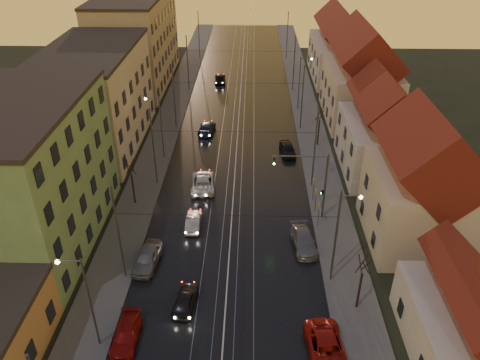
# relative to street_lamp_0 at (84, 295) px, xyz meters

# --- Properties ---
(road) EXTENTS (16.00, 120.00, 0.04)m
(road) POSITION_rel_street_lamp_0_xyz_m (9.10, 38.00, -4.87)
(road) COLOR black
(road) RESTS_ON ground
(sidewalk_left) EXTENTS (4.00, 120.00, 0.15)m
(sidewalk_left) POSITION_rel_street_lamp_0_xyz_m (-0.90, 38.00, -4.81)
(sidewalk_left) COLOR #4C4C4C
(sidewalk_left) RESTS_ON ground
(sidewalk_right) EXTENTS (4.00, 120.00, 0.15)m
(sidewalk_right) POSITION_rel_street_lamp_0_xyz_m (19.10, 38.00, -4.81)
(sidewalk_right) COLOR #4C4C4C
(sidewalk_right) RESTS_ON ground
(tram_rail_0) EXTENTS (0.06, 120.00, 0.03)m
(tram_rail_0) POSITION_rel_street_lamp_0_xyz_m (6.90, 38.00, -4.83)
(tram_rail_0) COLOR gray
(tram_rail_0) RESTS_ON road
(tram_rail_1) EXTENTS (0.06, 120.00, 0.03)m
(tram_rail_1) POSITION_rel_street_lamp_0_xyz_m (8.33, 38.00, -4.83)
(tram_rail_1) COLOR gray
(tram_rail_1) RESTS_ON road
(tram_rail_2) EXTENTS (0.06, 120.00, 0.03)m
(tram_rail_2) POSITION_rel_street_lamp_0_xyz_m (9.87, 38.00, -4.83)
(tram_rail_2) COLOR gray
(tram_rail_2) RESTS_ON road
(tram_rail_3) EXTENTS (0.06, 120.00, 0.03)m
(tram_rail_3) POSITION_rel_street_lamp_0_xyz_m (11.30, 38.00, -4.83)
(tram_rail_3) COLOR gray
(tram_rail_3) RESTS_ON road
(apartment_left_1) EXTENTS (10.00, 18.00, 13.00)m
(apartment_left_1) POSITION_rel_street_lamp_0_xyz_m (-8.40, 12.00, 1.61)
(apartment_left_1) COLOR #5D8454
(apartment_left_1) RESTS_ON ground
(apartment_left_2) EXTENTS (10.00, 20.00, 12.00)m
(apartment_left_2) POSITION_rel_street_lamp_0_xyz_m (-8.40, 32.00, 1.11)
(apartment_left_2) COLOR #B8B18E
(apartment_left_2) RESTS_ON ground
(apartment_left_3) EXTENTS (10.00, 24.00, 14.00)m
(apartment_left_3) POSITION_rel_street_lamp_0_xyz_m (-8.40, 56.00, 2.11)
(apartment_left_3) COLOR #9E8966
(apartment_left_3) RESTS_ON ground
(house_right_0) EXTENTS (8.16, 10.20, 5.80)m
(house_right_0) POSITION_rel_street_lamp_0_xyz_m (26.10, 0.00, -1.96)
(house_right_0) COLOR beige
(house_right_0) RESTS_ON ground
(house_right_1) EXTENTS (8.67, 10.20, 10.80)m
(house_right_1) POSITION_rel_street_lamp_0_xyz_m (26.10, 13.00, 0.56)
(house_right_1) COLOR beige
(house_right_1) RESTS_ON ground
(house_right_2) EXTENTS (9.18, 12.24, 9.20)m
(house_right_2) POSITION_rel_street_lamp_0_xyz_m (26.10, 26.00, -0.24)
(house_right_2) COLOR beige
(house_right_2) RESTS_ON ground
(house_right_3) EXTENTS (9.18, 14.28, 11.50)m
(house_right_3) POSITION_rel_street_lamp_0_xyz_m (26.10, 41.00, 0.92)
(house_right_3) COLOR beige
(house_right_3) RESTS_ON ground
(house_right_4) EXTENTS (9.18, 16.32, 10.00)m
(house_right_4) POSITION_rel_street_lamp_0_xyz_m (26.10, 59.00, 0.16)
(house_right_4) COLOR beige
(house_right_4) RESTS_ON ground
(catenary_pole_l_1) EXTENTS (0.16, 0.16, 9.00)m
(catenary_pole_l_1) POSITION_rel_street_lamp_0_xyz_m (0.50, 7.00, -0.39)
(catenary_pole_l_1) COLOR #595B60
(catenary_pole_l_1) RESTS_ON ground
(catenary_pole_r_1) EXTENTS (0.16, 0.16, 9.00)m
(catenary_pole_r_1) POSITION_rel_street_lamp_0_xyz_m (17.70, 7.00, -0.39)
(catenary_pole_r_1) COLOR #595B60
(catenary_pole_r_1) RESTS_ON ground
(catenary_pole_l_2) EXTENTS (0.16, 0.16, 9.00)m
(catenary_pole_l_2) POSITION_rel_street_lamp_0_xyz_m (0.50, 22.00, -0.39)
(catenary_pole_l_2) COLOR #595B60
(catenary_pole_l_2) RESTS_ON ground
(catenary_pole_r_2) EXTENTS (0.16, 0.16, 9.00)m
(catenary_pole_r_2) POSITION_rel_street_lamp_0_xyz_m (17.70, 22.00, -0.39)
(catenary_pole_r_2) COLOR #595B60
(catenary_pole_r_2) RESTS_ON ground
(catenary_pole_l_3) EXTENTS (0.16, 0.16, 9.00)m
(catenary_pole_l_3) POSITION_rel_street_lamp_0_xyz_m (0.50, 37.00, -0.39)
(catenary_pole_l_3) COLOR #595B60
(catenary_pole_l_3) RESTS_ON ground
(catenary_pole_r_3) EXTENTS (0.16, 0.16, 9.00)m
(catenary_pole_r_3) POSITION_rel_street_lamp_0_xyz_m (17.70, 37.00, -0.39)
(catenary_pole_r_3) COLOR #595B60
(catenary_pole_r_3) RESTS_ON ground
(catenary_pole_l_4) EXTENTS (0.16, 0.16, 9.00)m
(catenary_pole_l_4) POSITION_rel_street_lamp_0_xyz_m (0.50, 52.00, -0.39)
(catenary_pole_l_4) COLOR #595B60
(catenary_pole_l_4) RESTS_ON ground
(catenary_pole_r_4) EXTENTS (0.16, 0.16, 9.00)m
(catenary_pole_r_4) POSITION_rel_street_lamp_0_xyz_m (17.70, 52.00, -0.39)
(catenary_pole_r_4) COLOR #595B60
(catenary_pole_r_4) RESTS_ON ground
(catenary_pole_l_5) EXTENTS (0.16, 0.16, 9.00)m
(catenary_pole_l_5) POSITION_rel_street_lamp_0_xyz_m (0.50, 70.00, -0.39)
(catenary_pole_l_5) COLOR #595B60
(catenary_pole_l_5) RESTS_ON ground
(catenary_pole_r_5) EXTENTS (0.16, 0.16, 9.00)m
(catenary_pole_r_5) POSITION_rel_street_lamp_0_xyz_m (17.70, 70.00, -0.39)
(catenary_pole_r_5) COLOR #595B60
(catenary_pole_r_5) RESTS_ON ground
(street_lamp_0) EXTENTS (1.75, 0.32, 8.00)m
(street_lamp_0) POSITION_rel_street_lamp_0_xyz_m (0.00, 0.00, 0.00)
(street_lamp_0) COLOR #595B60
(street_lamp_0) RESTS_ON ground
(street_lamp_1) EXTENTS (1.75, 0.32, 8.00)m
(street_lamp_1) POSITION_rel_street_lamp_0_xyz_m (18.21, 8.00, 0.00)
(street_lamp_1) COLOR #595B60
(street_lamp_1) RESTS_ON ground
(street_lamp_2) EXTENTS (1.75, 0.32, 8.00)m
(street_lamp_2) POSITION_rel_street_lamp_0_xyz_m (0.00, 28.00, 0.00)
(street_lamp_2) COLOR #595B60
(street_lamp_2) RESTS_ON ground
(street_lamp_3) EXTENTS (1.75, 0.32, 8.00)m
(street_lamp_3) POSITION_rel_street_lamp_0_xyz_m (18.21, 44.00, 0.00)
(street_lamp_3) COLOR #595B60
(street_lamp_3) RESTS_ON ground
(traffic_light_mast) EXTENTS (5.30, 0.32, 7.20)m
(traffic_light_mast) POSITION_rel_street_lamp_0_xyz_m (17.10, 16.00, -0.29)
(traffic_light_mast) COLOR #595B60
(traffic_light_mast) RESTS_ON ground
(bare_tree_0) EXTENTS (1.09, 1.09, 5.11)m
(bare_tree_0) POSITION_rel_street_lamp_0_xyz_m (-1.09, 18.00, -2.40)
(bare_tree_0) COLOR black
(bare_tree_0) RESTS_ON ground
(bare_tree_1) EXTENTS (1.09, 1.09, 5.11)m
(bare_tree_1) POSITION_rel_street_lamp_0_xyz_m (19.31, 4.00, -2.40)
(bare_tree_1) COLOR black
(bare_tree_1) RESTS_ON ground
(bare_tree_2) EXTENTS (1.09, 1.09, 5.11)m
(bare_tree_2) POSITION_rel_street_lamp_0_xyz_m (19.51, 32.00, -2.40)
(bare_tree_2) COLOR black
(bare_tree_2) RESTS_ON ground
(driving_car_0) EXTENTS (1.97, 3.96, 1.30)m
(driving_car_0) POSITION_rel_street_lamp_0_xyz_m (5.98, 3.85, -4.24)
(driving_car_0) COLOR black
(driving_car_0) RESTS_ON ground
(driving_car_1) EXTENTS (1.40, 3.85, 1.26)m
(driving_car_1) POSITION_rel_street_lamp_0_xyz_m (5.48, 14.15, -4.25)
(driving_car_1) COLOR #ABABB1
(driving_car_1) RESTS_ON ground
(driving_car_2) EXTENTS (2.85, 5.49, 1.48)m
(driving_car_2) POSITION_rel_street_lamp_0_xyz_m (5.71, 21.32, -4.15)
(driving_car_2) COLOR silver
(driving_car_2) RESTS_ON ground
(driving_car_3) EXTENTS (2.28, 4.86, 1.37)m
(driving_car_3) POSITION_rel_street_lamp_0_xyz_m (4.90, 35.40, -4.20)
(driving_car_3) COLOR #162542
(driving_car_3) RESTS_ON ground
(driving_car_4) EXTENTS (2.05, 4.58, 1.53)m
(driving_car_4) POSITION_rel_street_lamp_0_xyz_m (5.46, 55.73, -4.12)
(driving_car_4) COLOR black
(driving_car_4) RESTS_ON ground
(parked_left_2) EXTENTS (1.74, 4.27, 1.24)m
(parked_left_2) POSITION_rel_street_lamp_0_xyz_m (2.15, 0.34, -4.27)
(parked_left_2) COLOR maroon
(parked_left_2) RESTS_ON ground
(parked_left_3) EXTENTS (2.33, 4.75, 1.56)m
(parked_left_3) POSITION_rel_street_lamp_0_xyz_m (2.09, 8.59, -4.11)
(parked_left_3) COLOR gray
(parked_left_3) RESTS_ON ground
(parked_right_0) EXTENTS (2.95, 5.63, 1.51)m
(parked_right_0) POSITION_rel_street_lamp_0_xyz_m (16.33, -0.71, -4.13)
(parked_right_0) COLOR #AA1711
(parked_right_0) RESTS_ON ground
(parked_right_1) EXTENTS (2.49, 4.93, 1.37)m
(parked_right_1) POSITION_rel_street_lamp_0_xyz_m (15.85, 11.37, -4.20)
(parked_right_1) COLOR gray
(parked_right_1) RESTS_ON ground
(parked_right_2) EXTENTS (2.16, 4.34, 1.42)m
(parked_right_2) POSITION_rel_street_lamp_0_xyz_m (15.48, 29.40, -4.17)
(parked_right_2) COLOR black
(parked_right_2) RESTS_ON ground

